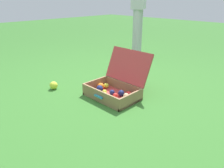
% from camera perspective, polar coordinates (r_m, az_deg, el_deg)
% --- Properties ---
extents(ground_plane, '(16.00, 16.00, 0.00)m').
position_cam_1_polar(ground_plane, '(2.32, -0.43, -2.57)').
color(ground_plane, '#336B28').
extents(open_suitcase, '(0.54, 0.52, 0.46)m').
position_cam_1_polar(open_suitcase, '(2.24, 1.05, -0.64)').
color(open_suitcase, '#B23838').
rests_on(open_suitcase, ground).
extents(stray_ball_on_grass, '(0.09, 0.09, 0.09)m').
position_cam_1_polar(stray_ball_on_grass, '(2.51, -15.36, -0.34)').
color(stray_ball_on_grass, '#CCDB38').
rests_on(stray_ball_on_grass, ground).
extents(bystander_person, '(0.31, 0.37, 1.59)m').
position_cam_1_polar(bystander_person, '(3.42, 7.20, 21.17)').
color(bystander_person, '#B2B2B7').
rests_on(bystander_person, ground).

